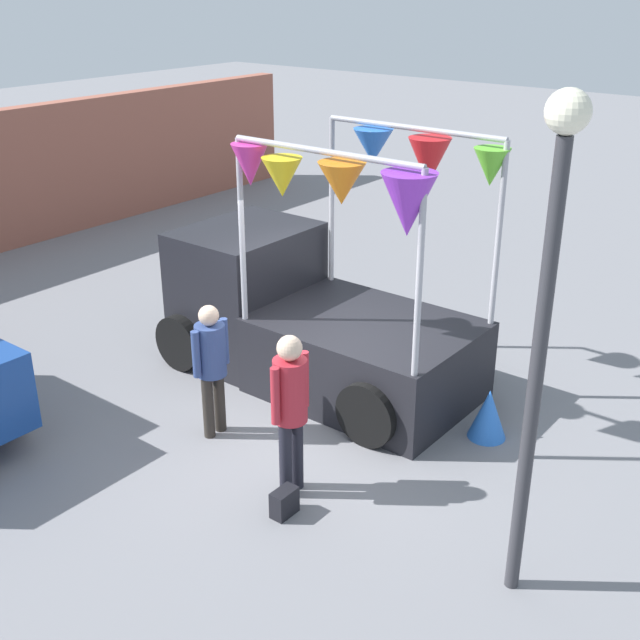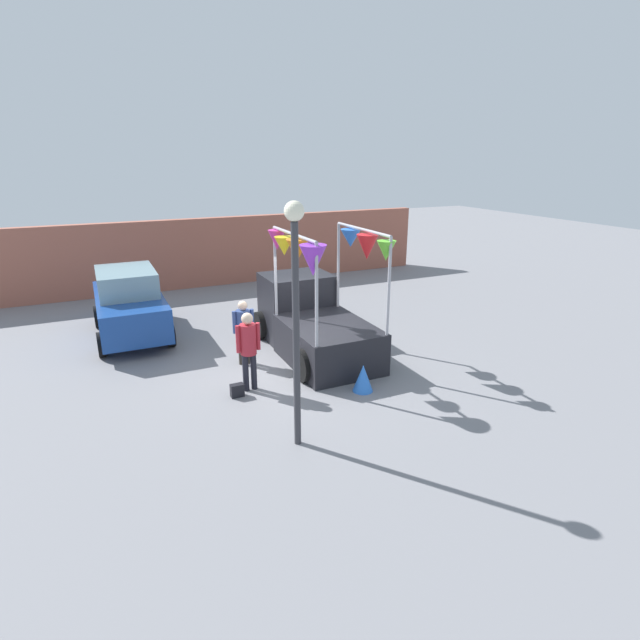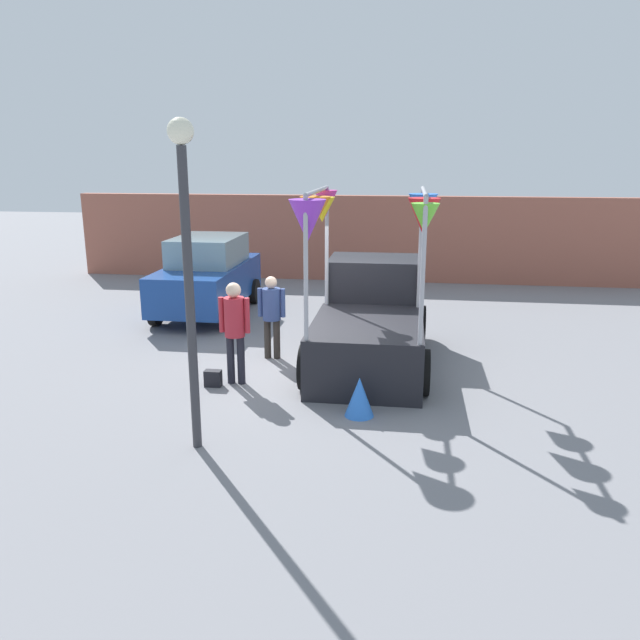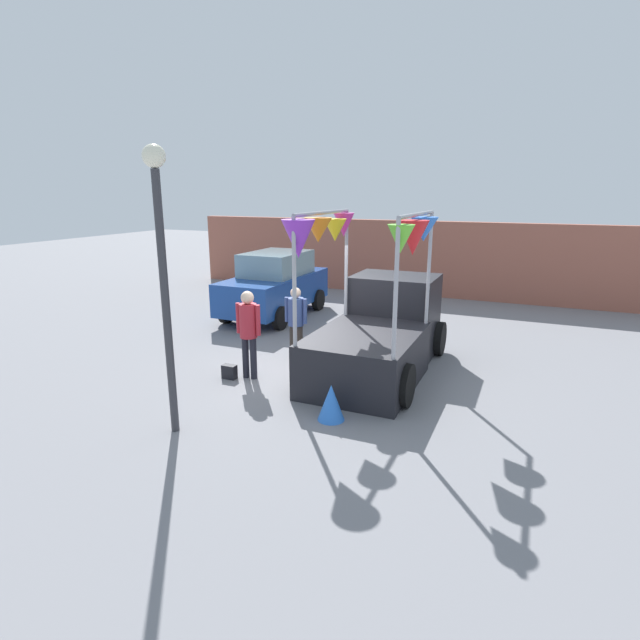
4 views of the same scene
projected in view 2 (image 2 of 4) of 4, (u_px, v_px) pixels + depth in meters
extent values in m
plane|color=slate|center=(296.00, 366.00, 12.07)|extent=(60.00, 60.00, 0.00)
cube|color=black|center=(328.00, 344.00, 12.11)|extent=(1.90, 2.60, 1.00)
cube|color=black|center=(297.00, 306.00, 13.70)|extent=(1.80, 1.40, 1.80)
cube|color=#8CB2C6|center=(296.00, 290.00, 13.56)|extent=(1.76, 1.37, 0.60)
cylinder|color=black|center=(260.00, 325.00, 13.79)|extent=(0.22, 0.76, 0.76)
cylinder|color=black|center=(322.00, 316.00, 14.55)|extent=(0.22, 0.76, 0.76)
cylinder|color=black|center=(304.00, 365.00, 11.16)|extent=(0.22, 0.76, 0.76)
cylinder|color=black|center=(377.00, 352.00, 11.92)|extent=(0.22, 0.76, 0.76)
cylinder|color=#A5A5AD|center=(275.00, 272.00, 12.30)|extent=(0.07, 0.07, 2.21)
cylinder|color=#A5A5AD|center=(338.00, 266.00, 13.00)|extent=(0.07, 0.07, 2.21)
cylinder|color=#A5A5AD|center=(317.00, 296.00, 10.20)|extent=(0.07, 0.07, 2.21)
cylinder|color=#A5A5AD|center=(389.00, 287.00, 10.90)|extent=(0.07, 0.07, 2.21)
cylinder|color=#A5A5AD|center=(293.00, 234.00, 10.90)|extent=(0.07, 2.44, 0.07)
cylinder|color=#A5A5AD|center=(363.00, 229.00, 11.60)|extent=(0.07, 2.44, 0.07)
cone|color=purple|center=(313.00, 261.00, 10.12)|extent=(0.79, 0.79, 0.64)
cone|color=#66CC33|center=(386.00, 251.00, 10.80)|extent=(0.52, 0.52, 0.43)
cone|color=orange|center=(298.00, 250.00, 10.80)|extent=(0.53, 0.53, 0.45)
cone|color=red|center=(367.00, 247.00, 11.52)|extent=(0.66, 0.66, 0.58)
cone|color=yellow|center=(284.00, 246.00, 11.51)|extent=(0.60, 0.60, 0.43)
cone|color=blue|center=(351.00, 238.00, 12.19)|extent=(0.71, 0.71, 0.44)
cone|color=#D83399|center=(277.00, 240.00, 11.90)|extent=(0.53, 0.53, 0.48)
cube|color=navy|center=(130.00, 310.00, 13.82)|extent=(1.70, 4.00, 0.90)
cube|color=#72939E|center=(126.00, 281.00, 13.70)|extent=(1.50, 2.10, 0.66)
cylinder|color=black|center=(98.00, 317.00, 14.69)|extent=(0.18, 0.64, 0.64)
cylinder|color=black|center=(157.00, 310.00, 15.37)|extent=(0.18, 0.64, 0.64)
cylinder|color=black|center=(101.00, 345.00, 12.54)|extent=(0.18, 0.64, 0.64)
cylinder|color=black|center=(171.00, 335.00, 13.22)|extent=(0.18, 0.64, 0.64)
cylinder|color=black|center=(246.00, 373.00, 10.70)|extent=(0.13, 0.13, 0.84)
cylinder|color=black|center=(254.00, 371.00, 10.77)|extent=(0.13, 0.13, 0.84)
cylinder|color=#B22633|center=(248.00, 339.00, 10.50)|extent=(0.34, 0.34, 0.66)
sphere|color=beige|center=(247.00, 319.00, 10.35)|extent=(0.25, 0.25, 0.25)
cylinder|color=#B22633|center=(238.00, 339.00, 10.40)|extent=(0.09, 0.09, 0.60)
cylinder|color=#B22633|center=(258.00, 336.00, 10.57)|extent=(0.09, 0.09, 0.60)
cylinder|color=#2D2823|center=(241.00, 350.00, 12.06)|extent=(0.13, 0.13, 0.76)
cylinder|color=#2D2823|center=(248.00, 348.00, 12.13)|extent=(0.13, 0.13, 0.76)
cylinder|color=#33477F|center=(243.00, 322.00, 11.88)|extent=(0.34, 0.34, 0.60)
sphere|color=beige|center=(243.00, 306.00, 11.75)|extent=(0.23, 0.23, 0.23)
cylinder|color=#33477F|center=(234.00, 322.00, 11.78)|extent=(0.09, 0.09, 0.54)
cylinder|color=#33477F|center=(252.00, 320.00, 11.96)|extent=(0.09, 0.09, 0.54)
cube|color=black|center=(237.00, 390.00, 10.51)|extent=(0.28, 0.16, 0.28)
cylinder|color=#333338|center=(296.00, 341.00, 8.24)|extent=(0.12, 0.12, 3.89)
sphere|color=#F2EDCC|center=(294.00, 211.00, 7.57)|extent=(0.32, 0.32, 0.32)
cube|color=#9E5947|center=(209.00, 252.00, 19.15)|extent=(18.00, 0.36, 2.60)
cone|color=blue|center=(363.00, 378.00, 10.71)|extent=(0.60, 0.60, 0.60)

